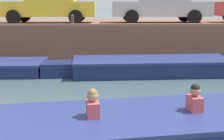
{
  "coord_description": "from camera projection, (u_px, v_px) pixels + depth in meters",
  "views": [
    {
      "loc": [
        -0.13,
        -1.35,
        2.38
      ],
      "look_at": [
        0.04,
        3.82,
        1.28
      ],
      "focal_mm": 50.0,
      "sensor_mm": 36.0,
      "label": 1
    }
  ],
  "objects": [
    {
      "name": "car_left_inner_yellow",
      "position": [
        49.0,
        4.0,
        13.87
      ],
      "size": [
        4.22,
        2.0,
        1.54
      ],
      "color": "yellow",
      "rests_on": "far_quay_wall"
    },
    {
      "name": "far_wall_coping",
      "position": [
        105.0,
        25.0,
        12.28
      ],
      "size": [
        60.0,
        0.24,
        0.08
      ],
      "primitive_type": "cube",
      "color": "#925F4C",
      "rests_on": "far_quay_wall"
    },
    {
      "name": "far_quay_wall",
      "position": [
        104.0,
        37.0,
        15.26
      ],
      "size": [
        60.0,
        6.0,
        1.52
      ],
      "primitive_type": "cube",
      "color": "brown",
      "rests_on": "ground"
    },
    {
      "name": "car_centre_silver",
      "position": [
        162.0,
        4.0,
        14.03
      ],
      "size": [
        4.36,
        1.97,
        1.54
      ],
      "color": "#B7BABC",
      "rests_on": "far_quay_wall"
    },
    {
      "name": "boat_moored_central_navy",
      "position": [
        144.0,
        66.0,
        10.7
      ],
      "size": [
        6.48,
        1.98,
        0.54
      ],
      "color": "navy",
      "rests_on": "ground"
    },
    {
      "name": "ground_plane",
      "position": [
        108.0,
        109.0,
        7.16
      ],
      "size": [
        400.0,
        400.0,
        0.0
      ],
      "primitive_type": "plane",
      "color": "#3D5156"
    },
    {
      "name": "motorboat_passing",
      "position": [
        123.0,
        129.0,
        5.37
      ],
      "size": [
        6.4,
        2.59,
        1.01
      ],
      "color": "navy",
      "rests_on": "ground"
    },
    {
      "name": "mooring_bollard_mid",
      "position": [
        72.0,
        20.0,
        12.32
      ],
      "size": [
        0.15,
        0.15,
        0.44
      ],
      "color": "#2D2B28",
      "rests_on": "far_quay_wall"
    }
  ]
}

